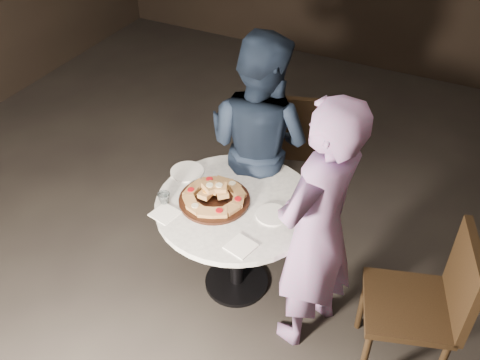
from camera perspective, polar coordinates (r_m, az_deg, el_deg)
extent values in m
plane|color=black|center=(3.57, -2.92, -11.14)|extent=(7.00, 7.00, 0.00)
cylinder|color=black|center=(3.57, -0.36, -10.75)|extent=(0.45, 0.45, 0.03)
cylinder|color=black|center=(3.32, -0.39, -6.97)|extent=(0.09, 0.09, 0.65)
cylinder|color=silver|center=(3.08, -0.41, -2.67)|extent=(1.03, 1.03, 0.04)
cylinder|color=black|center=(3.08, -2.75, -2.13)|extent=(0.52, 0.52, 0.02)
cube|color=#A77641|center=(3.03, -0.22, -2.28)|extent=(0.09, 0.10, 0.04)
cylinder|color=#B10E14|center=(3.02, -0.22, -2.02)|extent=(0.05, 0.05, 0.01)
cube|color=#A77641|center=(3.08, -0.18, -1.38)|extent=(0.11, 0.11, 0.04)
cube|color=#A77641|center=(3.13, -0.82, -0.62)|extent=(0.11, 0.10, 0.04)
cylinder|color=beige|center=(3.12, -0.83, -0.36)|extent=(0.05, 0.05, 0.01)
cube|color=#A77641|center=(3.17, -1.95, -0.17)|extent=(0.09, 0.07, 0.04)
cube|color=#A77641|center=(3.17, -3.27, -0.15)|extent=(0.11, 0.11, 0.04)
cylinder|color=#B10E14|center=(3.16, -3.28, 0.10)|extent=(0.06, 0.06, 0.01)
cube|color=#A77641|center=(3.15, -4.47, -0.56)|extent=(0.09, 0.10, 0.04)
cube|color=#A77641|center=(3.10, -5.25, -1.29)|extent=(0.07, 0.09, 0.04)
cylinder|color=#B10E14|center=(3.09, -5.27, -1.03)|extent=(0.04, 0.04, 0.01)
cube|color=#A77641|center=(3.05, -5.38, -2.18)|extent=(0.11, 0.11, 0.04)
cube|color=#A77641|center=(3.00, -4.80, -2.99)|extent=(0.10, 0.09, 0.04)
cylinder|color=beige|center=(2.98, -4.82, -2.73)|extent=(0.05, 0.05, 0.01)
cube|color=#A77641|center=(2.96, -3.64, -3.49)|extent=(0.10, 0.09, 0.04)
cube|color=#A77641|center=(2.96, -2.22, -3.52)|extent=(0.11, 0.10, 0.04)
cylinder|color=#B10E14|center=(2.95, -2.23, -3.26)|extent=(0.05, 0.05, 0.01)
cube|color=#A77641|center=(2.98, -0.96, -3.07)|extent=(0.09, 0.11, 0.04)
cube|color=#A77641|center=(3.05, -1.92, -1.33)|extent=(0.11, 0.11, 0.04)
cylinder|color=#2D6B1E|center=(3.04, -1.93, -1.06)|extent=(0.06, 0.06, 0.01)
cube|color=#A77641|center=(3.08, -2.85, -0.84)|extent=(0.07, 0.09, 0.03)
cylinder|color=beige|center=(3.07, -2.86, -0.58)|extent=(0.04, 0.04, 0.01)
cube|color=#A77641|center=(3.04, -3.64, -1.45)|extent=(0.07, 0.09, 0.04)
cylinder|color=orange|center=(3.03, -3.65, -1.19)|extent=(0.04, 0.04, 0.01)
cube|color=#A77641|center=(3.04, -3.25, -0.81)|extent=(0.11, 0.10, 0.04)
cylinder|color=beige|center=(3.03, -3.26, -0.54)|extent=(0.06, 0.06, 0.01)
cube|color=#A77641|center=(3.03, -2.24, -0.82)|extent=(0.11, 0.10, 0.04)
cylinder|color=beige|center=(3.02, -2.25, -0.55)|extent=(0.05, 0.05, 0.01)
cylinder|color=white|center=(3.30, -5.65, 0.89)|extent=(0.22, 0.22, 0.01)
cylinder|color=white|center=(2.99, 3.44, -3.72)|extent=(0.19, 0.19, 0.01)
imported|color=silver|center=(3.08, -8.11, -1.94)|extent=(0.09, 0.09, 0.07)
cube|color=white|center=(3.03, -8.04, -3.57)|extent=(0.16, 0.16, 0.01)
cube|color=white|center=(2.82, 0.10, -7.09)|extent=(0.17, 0.17, 0.01)
cube|color=black|center=(3.98, 4.99, 4.36)|extent=(0.57, 0.57, 0.04)
cube|color=black|center=(3.66, 4.90, 5.50)|extent=(0.44, 0.18, 0.48)
cylinder|color=black|center=(4.28, 7.60, 2.91)|extent=(0.05, 0.05, 0.48)
cylinder|color=black|center=(4.29, 2.46, 3.39)|extent=(0.05, 0.05, 0.48)
cylinder|color=black|center=(3.97, 7.34, -0.32)|extent=(0.05, 0.05, 0.48)
cylinder|color=black|center=(3.98, 1.81, 0.20)|extent=(0.05, 0.05, 0.48)
cube|color=black|center=(2.98, 17.41, -12.72)|extent=(0.56, 0.56, 0.04)
cube|color=black|center=(2.86, 22.73, -9.94)|extent=(0.17, 0.44, 0.48)
cylinder|color=black|center=(3.25, 12.97, -12.52)|extent=(0.05, 0.05, 0.48)
cylinder|color=black|center=(3.03, 13.12, -18.10)|extent=(0.05, 0.05, 0.48)
cylinder|color=black|center=(3.32, 19.64, -12.92)|extent=(0.05, 0.05, 0.48)
imported|color=black|center=(3.43, 1.99, 3.93)|extent=(0.82, 0.69, 1.53)
imported|color=slate|center=(2.80, 8.19, -5.38)|extent=(0.54, 0.67, 1.59)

